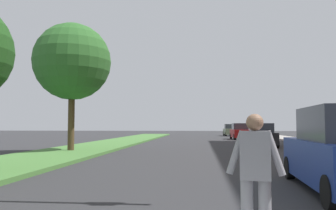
# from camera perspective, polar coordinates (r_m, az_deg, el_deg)

# --- Properties ---
(ground_plane) EXTENTS (140.00, 140.00, 0.00)m
(ground_plane) POSITION_cam_1_polar(r_m,az_deg,el_deg) (25.25, 7.68, -6.88)
(ground_plane) COLOR #2D2D30
(median_strip) EXTENTS (4.27, 64.00, 0.15)m
(median_strip) POSITION_cam_1_polar(r_m,az_deg,el_deg) (24.32, -11.80, -6.79)
(median_strip) COLOR #477A38
(median_strip) RESTS_ON ground_plane
(tree_far) EXTENTS (4.37, 4.37, 7.21)m
(tree_far) POSITION_cam_1_polar(r_m,az_deg,el_deg) (20.39, -15.68, 6.93)
(tree_far) COLOR #4C3823
(tree_far) RESTS_ON median_strip
(pedestrian_performer) EXTENTS (0.75, 0.30, 1.69)m
(pedestrian_performer) POSITION_cam_1_polar(r_m,az_deg,el_deg) (4.58, 14.38, -10.93)
(pedestrian_performer) COLOR gray
(pedestrian_performer) RESTS_ON ground_plane
(sedan_midblock) EXTENTS (2.05, 4.22, 1.69)m
(sedan_midblock) POSITION_cam_1_polar(r_m,az_deg,el_deg) (25.75, 15.35, -4.97)
(sedan_midblock) COLOR black
(sedan_midblock) RESTS_ON ground_plane
(sedan_distant) EXTENTS (1.99, 4.36, 1.77)m
(sedan_distant) POSITION_cam_1_polar(r_m,az_deg,el_deg) (38.71, 11.95, -4.41)
(sedan_distant) COLOR maroon
(sedan_distant) RESTS_ON ground_plane
(sedan_far_horizon) EXTENTS (1.98, 4.15, 1.72)m
(sedan_far_horizon) POSITION_cam_1_polar(r_m,az_deg,el_deg) (50.87, 10.38, -4.19)
(sedan_far_horizon) COLOR gray
(sedan_far_horizon) RESTS_ON ground_plane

